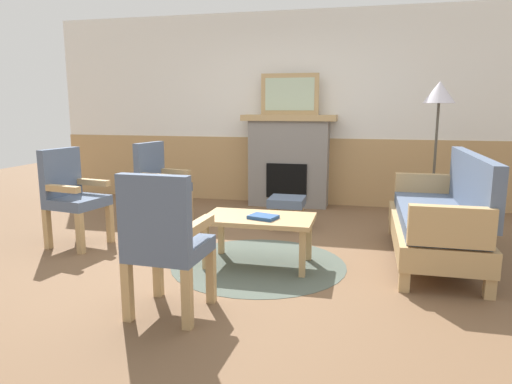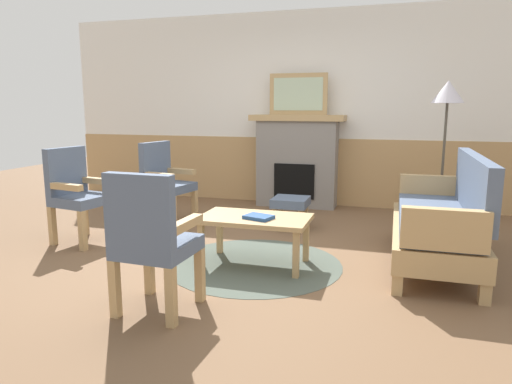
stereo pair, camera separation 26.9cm
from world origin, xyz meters
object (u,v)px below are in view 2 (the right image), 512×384
at_px(fireplace, 297,160).
at_px(armchair_front_left, 151,237).
at_px(couch, 441,220).
at_px(coffee_table, 255,223).
at_px(framed_picture, 298,94).
at_px(armchair_by_window_left, 76,191).
at_px(armchair_near_fireplace, 164,179).
at_px(footstool, 291,204).
at_px(book_on_table, 259,217).
at_px(floor_lamp_by_couch, 447,101).

xyz_separation_m(fireplace, armchair_front_left, (-0.21, -3.72, -0.11)).
height_order(couch, coffee_table, couch).
relative_size(framed_picture, armchair_by_window_left, 0.82).
bearing_deg(armchair_near_fireplace, couch, -11.09).
xyz_separation_m(fireplace, armchair_by_window_left, (-1.81, -2.41, -0.11)).
relative_size(footstool, armchair_near_fireplace, 0.41).
distance_m(footstool, armchair_front_left, 2.52).
xyz_separation_m(framed_picture, coffee_table, (0.16, -2.57, -1.17)).
xyz_separation_m(footstool, armchair_front_left, (-0.40, -2.47, 0.25)).
bearing_deg(couch, book_on_table, -159.30).
bearing_deg(framed_picture, book_on_table, -85.31).
bearing_deg(couch, framed_picture, 129.99).
bearing_deg(floor_lamp_by_couch, couch, -94.67).
bearing_deg(framed_picture, fireplace, -90.00).
relative_size(framed_picture, armchair_near_fireplace, 0.82).
bearing_deg(armchair_front_left, fireplace, 86.81).
height_order(fireplace, framed_picture, framed_picture).
bearing_deg(armchair_by_window_left, armchair_front_left, -39.20).
relative_size(armchair_near_fireplace, armchair_by_window_left, 1.00).
bearing_deg(armchair_near_fireplace, framed_picture, 48.53).
height_order(coffee_table, book_on_table, book_on_table).
bearing_deg(armchair_front_left, framed_picture, 86.81).
height_order(framed_picture, armchair_front_left, framed_picture).
xyz_separation_m(couch, footstool, (-1.54, 0.82, -0.11)).
bearing_deg(footstool, book_on_table, -88.87).
bearing_deg(fireplace, footstool, -81.37).
xyz_separation_m(framed_picture, couch, (1.73, -2.06, -1.16)).
bearing_deg(fireplace, armchair_by_window_left, -126.91).
distance_m(armchair_front_left, floor_lamp_by_couch, 3.77).
distance_m(footstool, armchair_by_window_left, 2.33).
xyz_separation_m(footstool, armchair_by_window_left, (-2.00, -1.17, 0.25)).
height_order(book_on_table, footstool, book_on_table).
height_order(coffee_table, floor_lamp_by_couch, floor_lamp_by_couch).
bearing_deg(floor_lamp_by_couch, armchair_front_left, -124.07).
height_order(couch, floor_lamp_by_couch, floor_lamp_by_couch).
bearing_deg(armchair_near_fireplace, floor_lamp_by_couch, 14.05).
height_order(couch, footstool, couch).
bearing_deg(floor_lamp_by_couch, book_on_table, -129.81).
bearing_deg(armchair_near_fireplace, coffee_table, -36.99).
height_order(footstool, floor_lamp_by_couch, floor_lamp_by_couch).
distance_m(fireplace, couch, 2.71).
bearing_deg(coffee_table, fireplace, 93.58).
height_order(framed_picture, armchair_by_window_left, framed_picture).
xyz_separation_m(armchair_near_fireplace, armchair_by_window_left, (-0.51, -0.94, 0.00)).
height_order(fireplace, coffee_table, fireplace).
relative_size(couch, footstool, 4.50).
distance_m(couch, coffee_table, 1.65).
bearing_deg(footstool, framed_picture, 98.63).
distance_m(coffee_table, armchair_by_window_left, 1.98).
bearing_deg(footstool, floor_lamp_by_couch, 18.68).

